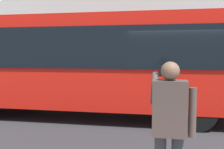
% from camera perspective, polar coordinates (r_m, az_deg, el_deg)
% --- Properties ---
extents(ground_plane, '(60.00, 60.00, 0.00)m').
position_cam_1_polar(ground_plane, '(7.86, 13.59, -9.82)').
color(ground_plane, '#2B2B2D').
extents(red_bus, '(9.05, 2.54, 3.08)m').
position_cam_1_polar(red_bus, '(8.07, -4.62, 2.77)').
color(red_bus, red).
rests_on(red_bus, ground_plane).
extents(pedestrian_photographer, '(0.53, 0.52, 1.70)m').
position_cam_1_polar(pedestrian_photographer, '(3.21, 12.50, -9.97)').
color(pedestrian_photographer, '#2D2D33').
rests_on(pedestrian_photographer, sidewalk_curb).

